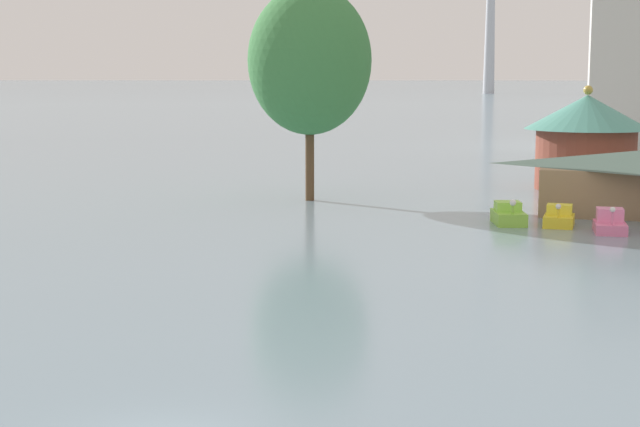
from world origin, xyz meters
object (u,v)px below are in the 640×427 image
(pedal_boat_yellow, at_px, (559,218))
(green_roof_pavilion, at_px, (586,137))
(pedal_boat_pink, at_px, (610,223))
(shoreline_tree_tall_left, at_px, (310,61))
(pedal_boat_lime, at_px, (508,215))

(pedal_boat_yellow, height_order, green_roof_pavilion, green_roof_pavilion)
(pedal_boat_yellow, relative_size, pedal_boat_pink, 0.87)
(green_roof_pavilion, distance_m, shoreline_tree_tall_left, 22.26)
(pedal_boat_lime, distance_m, pedal_boat_pink, 5.82)
(pedal_boat_yellow, bearing_deg, green_roof_pavilion, 177.91)
(pedal_boat_pink, xyz_separation_m, shoreline_tree_tall_left, (-19.44, 8.96, 8.94))
(pedal_boat_lime, xyz_separation_m, green_roof_pavilion, (4.40, 18.73, 3.38))
(pedal_boat_yellow, height_order, shoreline_tree_tall_left, shoreline_tree_tall_left)
(pedal_boat_yellow, xyz_separation_m, pedal_boat_pink, (2.73, -1.51, 0.02))
(pedal_boat_pink, bearing_deg, shoreline_tree_tall_left, -117.93)
(pedal_boat_lime, height_order, pedal_boat_yellow, pedal_boat_lime)
(pedal_boat_pink, bearing_deg, pedal_boat_lime, -109.85)
(green_roof_pavilion, height_order, shoreline_tree_tall_left, shoreline_tree_tall_left)
(pedal_boat_yellow, distance_m, pedal_boat_pink, 3.12)
(pedal_boat_lime, height_order, green_roof_pavilion, green_roof_pavilion)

